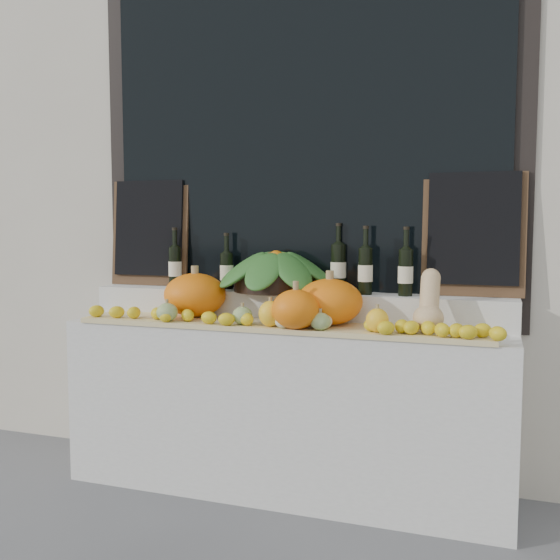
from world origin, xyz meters
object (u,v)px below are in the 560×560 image
object	(u,v)px
pumpkin_right	(330,302)
wine_bottle_tall	(338,267)
produce_bowl	(276,271)
pumpkin_left	(195,295)
butternut_squash	(429,305)

from	to	relation	value
pumpkin_right	wine_bottle_tall	world-z (taller)	wine_bottle_tall
produce_bowl	pumpkin_right	bearing A→B (deg)	-30.59
pumpkin_right	wine_bottle_tall	size ratio (longest dim) A/B	0.89
produce_bowl	wine_bottle_tall	world-z (taller)	wine_bottle_tall
wine_bottle_tall	pumpkin_right	bearing A→B (deg)	-84.51
pumpkin_left	butternut_squash	xyz separation A→B (m)	(1.24, -0.07, 0.01)
pumpkin_left	wine_bottle_tall	world-z (taller)	wine_bottle_tall
pumpkin_right	produce_bowl	xyz separation A→B (m)	(-0.35, 0.21, 0.13)
produce_bowl	pumpkin_left	bearing A→B (deg)	-156.79
butternut_squash	produce_bowl	world-z (taller)	produce_bowl
pumpkin_right	produce_bowl	bearing A→B (deg)	149.41
wine_bottle_tall	butternut_squash	bearing A→B (deg)	-32.41
butternut_squash	wine_bottle_tall	distance (m)	0.62
pumpkin_left	produce_bowl	xyz separation A→B (m)	(0.40, 0.17, 0.13)
pumpkin_left	wine_bottle_tall	bearing A→B (deg)	19.37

